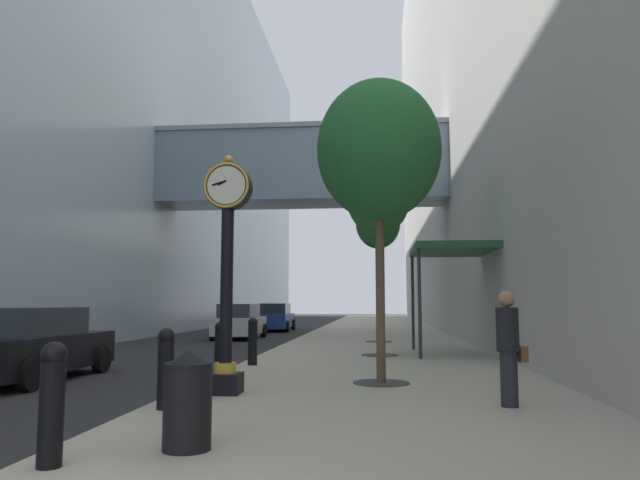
{
  "coord_description": "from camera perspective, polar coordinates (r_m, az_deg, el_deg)",
  "views": [
    {
      "loc": [
        3.56,
        -2.57,
        1.71
      ],
      "look_at": [
        1.06,
        23.0,
        4.46
      ],
      "focal_mm": 32.77,
      "sensor_mm": 36.0,
      "label": 1
    }
  ],
  "objects": [
    {
      "name": "bollard_second",
      "position": [
        9.16,
        -14.84,
        -11.85
      ],
      "size": [
        0.25,
        0.25,
        1.19
      ],
      "color": "black",
      "rests_on": "sidewalk_right"
    },
    {
      "name": "bollard_fourth",
      "position": [
        15.04,
        -6.59,
        -9.68
      ],
      "size": [
        0.25,
        0.25,
        1.19
      ],
      "color": "black",
      "rests_on": "sidewalk_right"
    },
    {
      "name": "building_block_left",
      "position": [
        38.14,
        -19.2,
        13.47
      ],
      "size": [
        23.85,
        80.0,
        28.63
      ],
      "color": "#93A8B7",
      "rests_on": "ground"
    },
    {
      "name": "bollard_nearest",
      "position": [
        6.4,
        -24.7,
        -14.09
      ],
      "size": [
        0.25,
        0.25,
        1.19
      ],
      "color": "black",
      "rests_on": "sidewalk_right"
    },
    {
      "name": "street_tree_mid_far",
      "position": [
        23.92,
        5.68,
        1.47
      ],
      "size": [
        1.81,
        1.81,
        5.82
      ],
      "color": "#333335",
      "rests_on": "sidewalk_right"
    },
    {
      "name": "pedestrian_walking",
      "position": [
        9.49,
        17.92,
        -9.71
      ],
      "size": [
        0.51,
        0.42,
        1.75
      ],
      "color": "#23232D",
      "rests_on": "sidewalk_right"
    },
    {
      "name": "car_silver_mid",
      "position": [
        27.91,
        -7.86,
        -7.93
      ],
      "size": [
        1.96,
        4.19,
        1.63
      ],
      "color": "#B7BABF",
      "rests_on": "ground"
    },
    {
      "name": "bollard_third",
      "position": [
        12.07,
        -9.7,
        -10.53
      ],
      "size": [
        0.25,
        0.25,
        1.19
      ],
      "color": "black",
      "rests_on": "sidewalk_right"
    },
    {
      "name": "street_clock",
      "position": [
        10.43,
        -9.08,
        -2.01
      ],
      "size": [
        0.84,
        0.55,
        4.21
      ],
      "color": "black",
      "rests_on": "sidewalk_right"
    },
    {
      "name": "car_blue_near",
      "position": [
        35.47,
        -4.33,
        -7.55
      ],
      "size": [
        2.06,
        4.75,
        1.64
      ],
      "color": "navy",
      "rests_on": "ground"
    },
    {
      "name": "street_tree_mid_near",
      "position": [
        17.95,
        5.71,
        3.86
      ],
      "size": [
        1.93,
        1.93,
        5.83
      ],
      "color": "#333335",
      "rests_on": "sidewalk_right"
    },
    {
      "name": "car_black_far",
      "position": [
        14.46,
        -26.6,
        -9.15
      ],
      "size": [
        2.14,
        4.54,
        1.6
      ],
      "color": "black",
      "rests_on": "ground"
    },
    {
      "name": "sidewalk_right",
      "position": [
        32.61,
        5.6,
        -8.95
      ],
      "size": [
        7.07,
        80.0,
        0.14
      ],
      "primitive_type": "cube",
      "color": "#ADA593",
      "rests_on": "ground"
    },
    {
      "name": "building_block_right",
      "position": [
        37.45,
        18.54,
        20.65
      ],
      "size": [
        9.0,
        80.0,
        36.74
      ],
      "color": "#B7B2A8",
      "rests_on": "ground"
    },
    {
      "name": "storefront_awning",
      "position": [
        18.54,
        12.6,
        -1.09
      ],
      "size": [
        2.4,
        3.6,
        3.3
      ],
      "color": "#235138",
      "rests_on": "sidewalk_right"
    },
    {
      "name": "ground_plane",
      "position": [
        29.83,
        -1.3,
        -9.38
      ],
      "size": [
        110.0,
        110.0,
        0.0
      ],
      "primitive_type": "plane",
      "color": "#262628",
      "rests_on": "ground"
    },
    {
      "name": "street_tree_near",
      "position": [
        12.05,
        5.76,
        8.64
      ],
      "size": [
        2.52,
        2.52,
        6.1
      ],
      "color": "#333335",
      "rests_on": "sidewalk_right"
    },
    {
      "name": "trash_bin",
      "position": [
        6.68,
        -12.79,
        -14.86
      ],
      "size": [
        0.53,
        0.53,
        1.05
      ],
      "color": "black",
      "rests_on": "sidewalk_right"
    }
  ]
}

